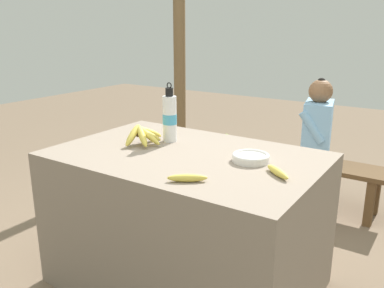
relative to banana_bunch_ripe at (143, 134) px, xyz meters
name	(u,v)px	position (x,y,z in m)	size (l,w,h in m)	color
ground_plane	(186,281)	(0.29, 0.00, -0.84)	(12.00, 12.00, 0.00)	#75604C
market_counter	(186,220)	(0.29, 0.00, -0.45)	(1.39, 0.92, 0.78)	gray
banana_bunch_ripe	(143,134)	(0.00, 0.00, 0.00)	(0.18, 0.29, 0.12)	#4C381E
serving_bowl	(251,157)	(0.63, 0.06, -0.04)	(0.18, 0.18, 0.04)	white
water_bottle	(170,118)	(0.08, 0.14, 0.08)	(0.08, 0.08, 0.34)	white
loose_banana_front	(187,178)	(0.53, -0.33, -0.04)	(0.16, 0.13, 0.03)	#E0C64C
loose_banana_side	(278,172)	(0.82, -0.05, -0.04)	(0.16, 0.14, 0.03)	#E0C64C
wooden_bench	(276,161)	(0.24, 1.42, -0.51)	(1.76, 0.32, 0.38)	brown
seated_vendor	(311,136)	(0.53, 1.38, -0.24)	(0.45, 0.42, 1.05)	#232328
banana_bunch_green	(230,140)	(-0.21, 1.42, -0.40)	(0.17, 0.25, 0.12)	#4C381E
support_post_near	(180,51)	(-1.05, 1.85, 0.33)	(0.12, 0.12, 2.33)	brown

